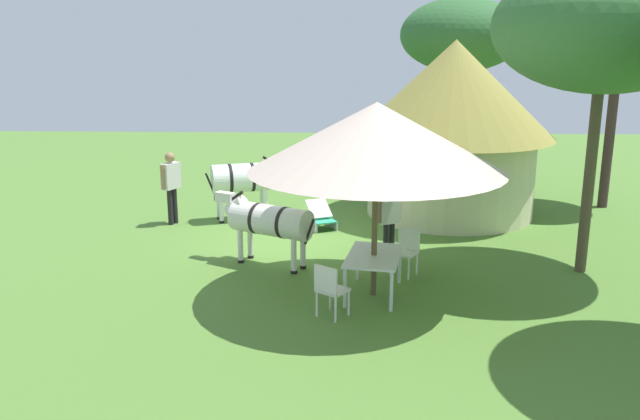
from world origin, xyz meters
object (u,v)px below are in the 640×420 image
object	(u,v)px
zebra_by_umbrella	(268,221)
striped_lounge_chair	(321,218)
patio_chair_west_end	(406,248)
zebra_nearest_camera	(243,178)
patio_dining_table	(374,259)
patio_chair_near_lawn	(330,287)
acacia_tree_far_lawn	(621,32)
guest_beside_umbrella	(389,215)
shade_umbrella	(376,137)
thatched_hut	(453,122)
standing_watcher	(171,181)
acacia_tree_left_background	(605,27)
acacia_tree_behind_hut	(461,35)

from	to	relation	value
zebra_by_umbrella	striped_lounge_chair	bearing A→B (deg)	8.72
patio_chair_west_end	zebra_nearest_camera	size ratio (longest dim) A/B	0.44
patio_dining_table	patio_chair_near_lawn	size ratio (longest dim) A/B	1.81
acacia_tree_far_lawn	zebra_nearest_camera	bearing A→B (deg)	-80.19
guest_beside_umbrella	patio_chair_west_end	bearing A→B (deg)	80.68
shade_umbrella	guest_beside_umbrella	world-z (taller)	shade_umbrella
thatched_hut	shade_umbrella	xyz separation A→B (m)	(5.78, -2.18, 0.41)
patio_dining_table	patio_chair_west_end	size ratio (longest dim) A/B	1.81
patio_chair_west_end	zebra_by_umbrella	distance (m)	2.75
acacia_tree_far_lawn	zebra_by_umbrella	bearing A→B (deg)	-58.84
thatched_hut	shade_umbrella	size ratio (longest dim) A/B	1.15
guest_beside_umbrella	zebra_by_umbrella	size ratio (longest dim) A/B	0.73
patio_dining_table	standing_watcher	bearing A→B (deg)	-133.76
shade_umbrella	patio_chair_west_end	xyz separation A→B (m)	(-1.09, 0.67, -2.28)
thatched_hut	acacia_tree_left_background	bearing A→B (deg)	23.62
zebra_nearest_camera	acacia_tree_left_background	bearing A→B (deg)	44.49
patio_chair_near_lawn	standing_watcher	world-z (taller)	standing_watcher
striped_lounge_chair	zebra_nearest_camera	xyz separation A→B (m)	(-0.77, -1.96, 0.79)
shade_umbrella	zebra_by_umbrella	distance (m)	3.16
zebra_by_umbrella	acacia_tree_left_background	xyz separation A→B (m)	(0.12, 6.12, 3.68)
shade_umbrella	striped_lounge_chair	xyz separation A→B (m)	(-4.25, -1.07, -2.55)
thatched_hut	acacia_tree_far_lawn	world-z (taller)	acacia_tree_far_lawn
zebra_by_umbrella	patio_chair_near_lawn	bearing A→B (deg)	-125.62
patio_dining_table	zebra_nearest_camera	size ratio (longest dim) A/B	0.79
guest_beside_umbrella	acacia_tree_left_background	size ratio (longest dim) A/B	0.27
acacia_tree_left_background	acacia_tree_behind_hut	xyz separation A→B (m)	(-8.61, -1.10, -0.08)
shade_umbrella	acacia_tree_far_lawn	size ratio (longest dim) A/B	0.79
shade_umbrella	acacia_tree_far_lawn	xyz separation A→B (m)	(-6.66, 6.45, 1.78)
acacia_tree_left_background	acacia_tree_far_lawn	distance (m)	5.76
guest_beside_umbrella	zebra_by_umbrella	bearing A→B (deg)	-17.02
striped_lounge_chair	zebra_by_umbrella	world-z (taller)	zebra_by_umbrella
patio_chair_near_lawn	zebra_nearest_camera	world-z (taller)	zebra_nearest_camera
striped_lounge_chair	zebra_by_umbrella	bearing A→B (deg)	46.55
acacia_tree_left_background	acacia_tree_far_lawn	xyz separation A→B (m)	(-5.25, 2.36, -0.02)
thatched_hut	patio_chair_near_lawn	xyz separation A→B (m)	(6.82, -2.93, -1.87)
guest_beside_umbrella	acacia_tree_far_lawn	world-z (taller)	acacia_tree_far_lawn
acacia_tree_far_lawn	acacia_tree_behind_hut	bearing A→B (deg)	-134.13
striped_lounge_chair	zebra_nearest_camera	size ratio (longest dim) A/B	0.46
patio_chair_west_end	acacia_tree_behind_hut	xyz separation A→B (m)	(-8.92, 2.32, 4.00)
patio_dining_table	acacia_tree_left_background	size ratio (longest dim) A/B	0.28
zebra_nearest_camera	thatched_hut	bearing A→B (deg)	79.71
zebra_by_umbrella	guest_beside_umbrella	bearing A→B (deg)	-51.84
patio_dining_table	acacia_tree_left_background	xyz separation A→B (m)	(-1.41, 4.09, 3.94)
zebra_by_umbrella	patio_chair_west_end	bearing A→B (deg)	-71.18
standing_watcher	patio_chair_west_end	bearing A→B (deg)	86.79
shade_umbrella	acacia_tree_left_background	xyz separation A→B (m)	(-1.41, 4.09, 1.80)
patio_chair_near_lawn	striped_lounge_chair	size ratio (longest dim) A/B	0.95
patio_chair_west_end	striped_lounge_chair	xyz separation A→B (m)	(-3.15, -1.74, -0.27)
standing_watcher	patio_dining_table	bearing A→B (deg)	75.49
acacia_tree_behind_hut	standing_watcher	bearing A→B (deg)	-54.53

